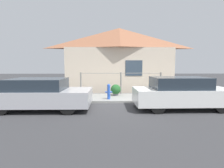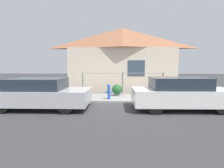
{
  "view_description": "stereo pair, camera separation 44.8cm",
  "coord_description": "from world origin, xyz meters",
  "px_view_note": "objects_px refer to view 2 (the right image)",
  "views": [
    {
      "loc": [
        -0.74,
        -8.26,
        1.82
      ],
      "look_at": [
        -0.58,
        0.3,
        0.9
      ],
      "focal_mm": 28.0,
      "sensor_mm": 36.0,
      "label": 1
    },
    {
      "loc": [
        -0.3,
        -8.25,
        1.82
      ],
      "look_at": [
        -0.58,
        0.3,
        0.9
      ],
      "focal_mm": 28.0,
      "sensor_mm": 36.0,
      "label": 2
    }
  ],
  "objects_px": {
    "potted_plant_corner": "(157,90)",
    "potted_plant_by_fence": "(60,90)",
    "car_left": "(41,93)",
    "fire_hydrant": "(109,91)",
    "potted_plant_near_hydrant": "(117,90)",
    "car_right": "(181,94)"
  },
  "relations": [
    {
      "from": "potted_plant_by_fence",
      "to": "potted_plant_corner",
      "type": "bearing_deg",
      "value": -1.38
    },
    {
      "from": "fire_hydrant",
      "to": "potted_plant_near_hydrant",
      "type": "height_order",
      "value": "fire_hydrant"
    },
    {
      "from": "car_right",
      "to": "potted_plant_by_fence",
      "type": "bearing_deg",
      "value": 152.88
    },
    {
      "from": "potted_plant_near_hydrant",
      "to": "car_right",
      "type": "bearing_deg",
      "value": -45.29
    },
    {
      "from": "potted_plant_by_fence",
      "to": "potted_plant_corner",
      "type": "relative_size",
      "value": 0.95
    },
    {
      "from": "car_left",
      "to": "car_right",
      "type": "distance_m",
      "value": 5.81
    },
    {
      "from": "car_right",
      "to": "fire_hydrant",
      "type": "distance_m",
      "value": 3.45
    },
    {
      "from": "potted_plant_corner",
      "to": "potted_plant_by_fence",
      "type": "bearing_deg",
      "value": 178.62
    },
    {
      "from": "potted_plant_near_hydrant",
      "to": "potted_plant_by_fence",
      "type": "height_order",
      "value": "potted_plant_near_hydrant"
    },
    {
      "from": "potted_plant_near_hydrant",
      "to": "car_left",
      "type": "bearing_deg",
      "value": -139.9
    },
    {
      "from": "potted_plant_corner",
      "to": "fire_hydrant",
      "type": "bearing_deg",
      "value": -155.43
    },
    {
      "from": "potted_plant_by_fence",
      "to": "car_left",
      "type": "bearing_deg",
      "value": -86.28
    },
    {
      "from": "car_right",
      "to": "fire_hydrant",
      "type": "relative_size",
      "value": 5.21
    },
    {
      "from": "car_left",
      "to": "potted_plant_by_fence",
      "type": "xyz_separation_m",
      "value": [
        -0.19,
        2.99,
        -0.28
      ]
    },
    {
      "from": "car_right",
      "to": "potted_plant_corner",
      "type": "height_order",
      "value": "car_right"
    },
    {
      "from": "car_right",
      "to": "potted_plant_corner",
      "type": "relative_size",
      "value": 7.77
    },
    {
      "from": "fire_hydrant",
      "to": "potted_plant_near_hydrant",
      "type": "bearing_deg",
      "value": 69.16
    },
    {
      "from": "car_right",
      "to": "potted_plant_near_hydrant",
      "type": "height_order",
      "value": "car_right"
    },
    {
      "from": "car_left",
      "to": "potted_plant_near_hydrant",
      "type": "relative_size",
      "value": 6.17
    },
    {
      "from": "car_left",
      "to": "fire_hydrant",
      "type": "height_order",
      "value": "car_left"
    },
    {
      "from": "car_right",
      "to": "car_left",
      "type": "bearing_deg",
      "value": 179.33
    },
    {
      "from": "car_left",
      "to": "fire_hydrant",
      "type": "relative_size",
      "value": 5.11
    }
  ]
}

